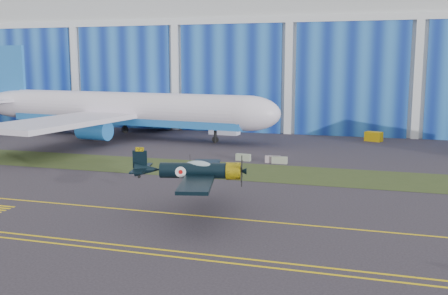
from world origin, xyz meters
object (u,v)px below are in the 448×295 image
(jetliner, at_px, (123,73))
(tug, at_px, (374,136))
(shipping_container, at_px, (224,128))
(warbird, at_px, (194,171))

(jetliner, bearing_deg, tug, 16.74)
(jetliner, bearing_deg, shipping_container, 33.58)
(jetliner, relative_size, shipping_container, 12.93)
(tug, bearing_deg, warbird, -85.89)
(jetliner, distance_m, tug, 44.07)
(warbird, height_order, shipping_container, warbird)
(tug, bearing_deg, shipping_container, -161.56)
(warbird, xyz_separation_m, shipping_container, (-12.09, 49.52, -2.61))
(shipping_container, bearing_deg, jetliner, -147.37)
(shipping_container, bearing_deg, tug, 4.39)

